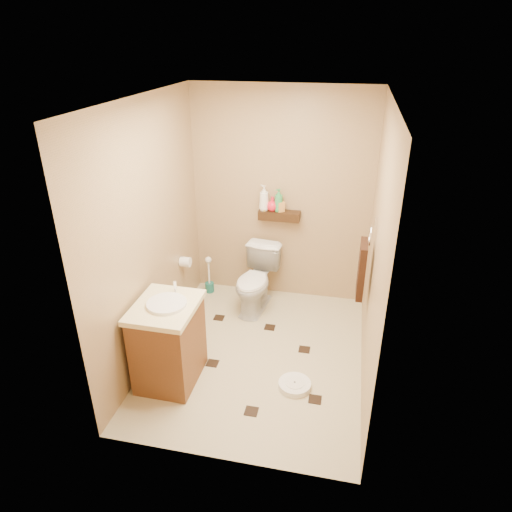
# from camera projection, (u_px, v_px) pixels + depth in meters

# --- Properties ---
(ground) EXTENTS (2.50, 2.50, 0.00)m
(ground) POSITION_uv_depth(u_px,v_px,m) (257.00, 355.00, 4.48)
(ground) COLOR #BCAE89
(ground) RESTS_ON ground
(wall_back) EXTENTS (2.00, 0.04, 2.40)m
(wall_back) POSITION_uv_depth(u_px,v_px,m) (281.00, 198.00, 5.04)
(wall_back) COLOR tan
(wall_back) RESTS_ON ground
(wall_front) EXTENTS (2.00, 0.04, 2.40)m
(wall_front) POSITION_uv_depth(u_px,v_px,m) (217.00, 325.00, 2.85)
(wall_front) COLOR tan
(wall_front) RESTS_ON ground
(wall_left) EXTENTS (0.04, 2.50, 2.40)m
(wall_left) POSITION_uv_depth(u_px,v_px,m) (150.00, 234.00, 4.13)
(wall_left) COLOR tan
(wall_left) RESTS_ON ground
(wall_right) EXTENTS (0.04, 2.50, 2.40)m
(wall_right) POSITION_uv_depth(u_px,v_px,m) (376.00, 254.00, 3.76)
(wall_right) COLOR tan
(wall_right) RESTS_ON ground
(ceiling) EXTENTS (2.00, 2.50, 0.02)m
(ceiling) POSITION_uv_depth(u_px,v_px,m) (258.00, 98.00, 3.42)
(ceiling) COLOR silver
(ceiling) RESTS_ON wall_back
(wall_shelf) EXTENTS (0.46, 0.14, 0.10)m
(wall_shelf) POSITION_uv_depth(u_px,v_px,m) (279.00, 215.00, 5.05)
(wall_shelf) COLOR #37220F
(wall_shelf) RESTS_ON wall_back
(floor_accents) EXTENTS (1.27, 1.39, 0.01)m
(floor_accents) POSITION_uv_depth(u_px,v_px,m) (261.00, 358.00, 4.43)
(floor_accents) COLOR black
(floor_accents) RESTS_ON ground
(toilet) EXTENTS (0.49, 0.74, 0.71)m
(toilet) POSITION_uv_depth(u_px,v_px,m) (256.00, 281.00, 5.09)
(toilet) COLOR white
(toilet) RESTS_ON ground
(vanity) EXTENTS (0.53, 0.64, 0.90)m
(vanity) POSITION_uv_depth(u_px,v_px,m) (169.00, 341.00, 4.01)
(vanity) COLOR brown
(vanity) RESTS_ON ground
(bathroom_scale) EXTENTS (0.31, 0.31, 0.06)m
(bathroom_scale) POSITION_uv_depth(u_px,v_px,m) (295.00, 385.00, 4.05)
(bathroom_scale) COLOR white
(bathroom_scale) RESTS_ON ground
(toilet_brush) EXTENTS (0.11, 0.11, 0.47)m
(toilet_brush) POSITION_uv_depth(u_px,v_px,m) (209.00, 280.00, 5.50)
(toilet_brush) COLOR #186259
(toilet_brush) RESTS_ON ground
(towel_ring) EXTENTS (0.12, 0.30, 0.76)m
(towel_ring) POSITION_uv_depth(u_px,v_px,m) (362.00, 267.00, 4.11)
(towel_ring) COLOR silver
(towel_ring) RESTS_ON wall_right
(toilet_paper) EXTENTS (0.12, 0.11, 0.12)m
(toilet_paper) POSITION_uv_depth(u_px,v_px,m) (185.00, 262.00, 4.96)
(toilet_paper) COLOR white
(toilet_paper) RESTS_ON wall_left
(bottle_a) EXTENTS (0.15, 0.15, 0.28)m
(bottle_a) POSITION_uv_depth(u_px,v_px,m) (264.00, 198.00, 5.00)
(bottle_a) COLOR white
(bottle_a) RESTS_ON wall_shelf
(bottle_b) EXTENTS (0.10, 0.10, 0.16)m
(bottle_b) POSITION_uv_depth(u_px,v_px,m) (265.00, 203.00, 5.03)
(bottle_b) COLOR gold
(bottle_b) RESTS_ON wall_shelf
(bottle_c) EXTENTS (0.17, 0.17, 0.16)m
(bottle_c) POSITION_uv_depth(u_px,v_px,m) (272.00, 204.00, 5.01)
(bottle_c) COLOR red
(bottle_c) RESTS_ON wall_shelf
(bottle_d) EXTENTS (0.14, 0.14, 0.26)m
(bottle_d) POSITION_uv_depth(u_px,v_px,m) (279.00, 200.00, 4.98)
(bottle_d) COLOR green
(bottle_d) RESTS_ON wall_shelf
(bottle_e) EXTENTS (0.11, 0.11, 0.17)m
(bottle_e) POSITION_uv_depth(u_px,v_px,m) (281.00, 204.00, 4.99)
(bottle_e) COLOR gold
(bottle_e) RESTS_ON wall_shelf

